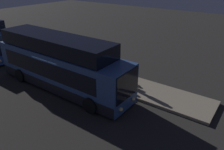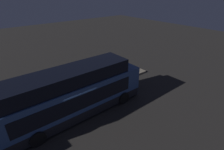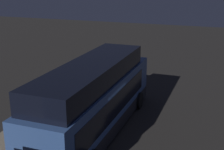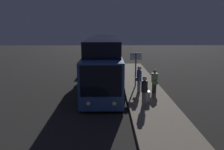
{
  "view_description": "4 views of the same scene",
  "coord_description": "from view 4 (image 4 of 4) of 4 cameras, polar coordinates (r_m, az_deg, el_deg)",
  "views": [
    {
      "loc": [
        11.33,
        -9.26,
        7.61
      ],
      "look_at": [
        4.15,
        0.64,
        1.85
      ],
      "focal_mm": 35.0,
      "sensor_mm": 36.0,
      "label": 1
    },
    {
      "loc": [
        -4.53,
        -10.1,
        8.72
      ],
      "look_at": [
        4.15,
        0.64,
        1.85
      ],
      "focal_mm": 28.0,
      "sensor_mm": 36.0,
      "label": 2
    },
    {
      "loc": [
        -13.24,
        -5.88,
        7.66
      ],
      "look_at": [
        4.15,
        0.64,
        1.85
      ],
      "focal_mm": 50.0,
      "sensor_mm": 36.0,
      "label": 3
    },
    {
      "loc": [
        16.69,
        0.48,
        4.61
      ],
      "look_at": [
        4.15,
        0.64,
        1.85
      ],
      "focal_mm": 35.0,
      "sensor_mm": 36.0,
      "label": 4
    }
  ],
  "objects": [
    {
      "name": "bus_second",
      "position": [
        29.67,
        -1.61,
        6.67
      ],
      "size": [
        11.55,
        2.8,
        3.67
      ],
      "color": "#33518C",
      "rests_on": "ground"
    },
    {
      "name": "bus_third",
      "position": [
        41.98,
        -1.37,
        8.15
      ],
      "size": [
        10.29,
        2.71,
        3.0
      ],
      "color": "#33518C",
      "rests_on": "ground"
    },
    {
      "name": "sign_post",
      "position": [
        16.49,
        6.23,
        2.85
      ],
      "size": [
        0.1,
        0.87,
        2.59
      ],
      "color": "#4C4C51",
      "rests_on": "platform"
    },
    {
      "name": "suitcase",
      "position": [
        13.38,
        9.23,
        -5.54
      ],
      "size": [
        0.44,
        0.27,
        0.9
      ],
      "color": "beige",
      "rests_on": "platform"
    },
    {
      "name": "passenger_waiting",
      "position": [
        14.99,
        7.07,
        -0.78
      ],
      "size": [
        0.55,
        0.4,
        1.84
      ],
      "rotation": [
        0.0,
        0.0,
        1.79
      ],
      "color": "gray",
      "rests_on": "platform"
    },
    {
      "name": "passenger_with_bags",
      "position": [
        12.66,
        8.45,
        -3.76
      ],
      "size": [
        0.5,
        0.5,
        1.7
      ],
      "rotation": [
        0.0,
        0.0,
        -0.56
      ],
      "color": "gray",
      "rests_on": "platform"
    },
    {
      "name": "bus_lead",
      "position": [
        16.84,
        -2.23,
        2.37
      ],
      "size": [
        11.03,
        2.78,
        3.79
      ],
      "color": "#33518C",
      "rests_on": "ground"
    },
    {
      "name": "passenger_boarding",
      "position": [
        15.19,
        11.03,
        -1.46
      ],
      "size": [
        0.62,
        0.45,
        1.59
      ],
      "rotation": [
        0.0,
        0.0,
        -1.51
      ],
      "color": "#2D2D33",
      "rests_on": "platform"
    },
    {
      "name": "ground",
      "position": [
        17.32,
        -2.32,
        -3.04
      ],
      "size": [
        80.0,
        80.0,
        0.0
      ],
      "primitive_type": "plane",
      "color": "#2B2826"
    },
    {
      "name": "platform",
      "position": [
        17.47,
        7.53,
        -2.67
      ],
      "size": [
        20.0,
        2.78,
        0.19
      ],
      "color": "gray",
      "rests_on": "ground"
    }
  ]
}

